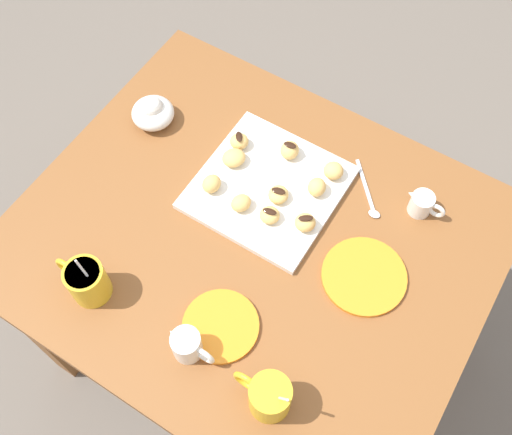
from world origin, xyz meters
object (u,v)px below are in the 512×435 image
(chocolate_sauce_pitcher, at_px, (422,203))
(beignet_1, at_px, (333,171))
(beignet_0, at_px, (241,203))
(beignet_2, at_px, (290,150))
(beignet_3, at_px, (317,187))
(beignet_5, at_px, (277,194))
(beignet_6, at_px, (212,184))
(dining_table, at_px, (253,262))
(cream_pitcher_white, at_px, (187,345))
(coffee_mug_mustard_right, at_px, (86,281))
(saucer_orange_left, at_px, (364,276))
(saucer_orange_right, at_px, (221,326))
(beignet_8, at_px, (305,222))
(pastry_plate_square, at_px, (268,188))
(ice_cream_bowl, at_px, (153,112))
(beignet_4, at_px, (239,141))
(beignet_7, at_px, (234,158))
(beignet_9, at_px, (270,215))
(coffee_mug_mustard_left, at_px, (269,396))

(chocolate_sauce_pitcher, distance_m, beignet_1, 0.21)
(beignet_0, bearing_deg, beignet_2, -96.34)
(beignet_3, bearing_deg, chocolate_sauce_pitcher, -157.83)
(beignet_5, distance_m, beignet_6, 0.15)
(dining_table, distance_m, cream_pitcher_white, 0.33)
(coffee_mug_mustard_right, relative_size, saucer_orange_left, 0.81)
(saucer_orange_right, bearing_deg, beignet_8, -96.55)
(dining_table, relative_size, pastry_plate_square, 3.25)
(saucer_orange_right, bearing_deg, beignet_0, -66.02)
(dining_table, xyz_separation_m, chocolate_sauce_pitcher, (-0.28, -0.26, 0.16))
(cream_pitcher_white, relative_size, ice_cream_bowl, 1.01)
(coffee_mug_mustard_right, bearing_deg, beignet_6, -103.23)
(beignet_8, bearing_deg, beignet_0, 12.49)
(beignet_4, bearing_deg, saucer_orange_right, 117.78)
(saucer_orange_left, xyz_separation_m, beignet_7, (0.39, -0.09, 0.03))
(beignet_0, distance_m, beignet_3, 0.18)
(saucer_orange_left, distance_m, beignet_9, 0.24)
(dining_table, bearing_deg, beignet_6, -19.87)
(beignet_1, bearing_deg, beignet_4, 11.07)
(beignet_5, height_order, beignet_9, beignet_9)
(dining_table, relative_size, ice_cream_bowl, 9.84)
(coffee_mug_mustard_left, bearing_deg, coffee_mug_mustard_right, 0.00)
(beignet_5, distance_m, beignet_9, 0.06)
(beignet_4, relative_size, beignet_9, 0.99)
(coffee_mug_mustard_left, relative_size, coffee_mug_mustard_right, 0.98)
(ice_cream_bowl, xyz_separation_m, beignet_4, (-0.23, -0.04, -0.00))
(pastry_plate_square, distance_m, coffee_mug_mustard_left, 0.48)
(beignet_2, bearing_deg, cream_pitcher_white, 97.51)
(chocolate_sauce_pitcher, distance_m, beignet_8, 0.27)
(beignet_0, relative_size, beignet_6, 1.01)
(beignet_3, bearing_deg, coffee_mug_mustard_left, 108.34)
(cream_pitcher_white, relative_size, saucer_orange_left, 0.57)
(cream_pitcher_white, bearing_deg, coffee_mug_mustard_right, 0.38)
(ice_cream_bowl, relative_size, beignet_0, 2.21)
(dining_table, bearing_deg, saucer_orange_right, 104.54)
(ice_cream_bowl, xyz_separation_m, beignet_5, (-0.38, 0.04, -0.00))
(coffee_mug_mustard_left, relative_size, beignet_2, 3.04)
(beignet_0, bearing_deg, beignet_5, -130.78)
(saucer_orange_right, relative_size, beignet_5, 3.28)
(beignet_5, bearing_deg, cream_pitcher_white, 94.64)
(beignet_0, bearing_deg, beignet_8, -167.51)
(beignet_0, xyz_separation_m, beignet_1, (-0.13, -0.18, 0.00))
(dining_table, height_order, pastry_plate_square, pastry_plate_square)
(beignet_0, height_order, beignet_2, beignet_2)
(beignet_1, distance_m, beignet_4, 0.23)
(pastry_plate_square, distance_m, beignet_9, 0.09)
(beignet_2, height_order, beignet_3, same)
(beignet_6, bearing_deg, cream_pitcher_white, 116.88)
(beignet_1, bearing_deg, saucer_orange_left, 133.92)
(dining_table, distance_m, beignet_0, 0.18)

